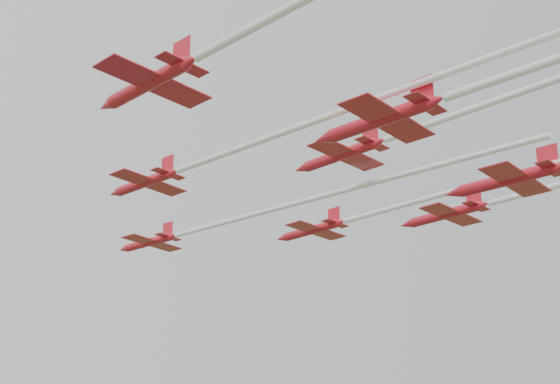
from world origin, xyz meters
TOP-DOWN VIEW (x-y plane):
  - jet_lead at (-6.71, 4.14)m, footprint 20.66×51.47m
  - jet_row2_left at (-14.94, -12.36)m, footprint 18.62×50.18m
  - jet_row2_right at (7.11, -12.35)m, footprint 18.82×58.70m
  - jet_row3_left at (-21.56, -28.08)m, footprint 18.30×55.34m
  - jet_row3_mid at (-2.17, -26.02)m, footprint 16.49×50.77m
  - jet_row3_right at (18.68, -17.93)m, footprint 17.26×54.12m
  - jet_row4_left at (-7.29, -34.95)m, footprint 17.18×45.26m

SIDE VIEW (x-z plane):
  - jet_row4_left at x=-7.29m, z-range 54.66..57.42m
  - jet_lead at x=-6.71m, z-range 56.02..58.36m
  - jet_row2_right at x=7.11m, z-range 56.09..58.50m
  - jet_row2_left at x=-14.94m, z-range 56.49..58.87m
  - jet_row3_mid at x=-2.17m, z-range 57.24..59.75m
  - jet_row3_right at x=18.68m, z-range 57.53..60.28m
  - jet_row3_left at x=-21.56m, z-range 58.32..61.21m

